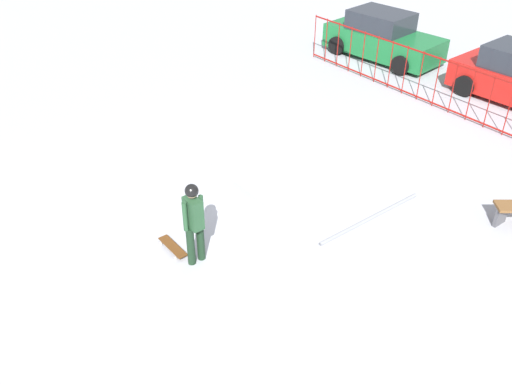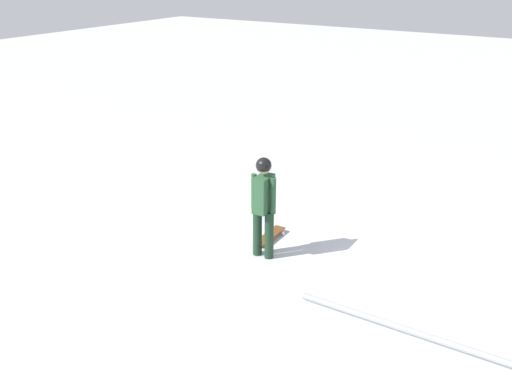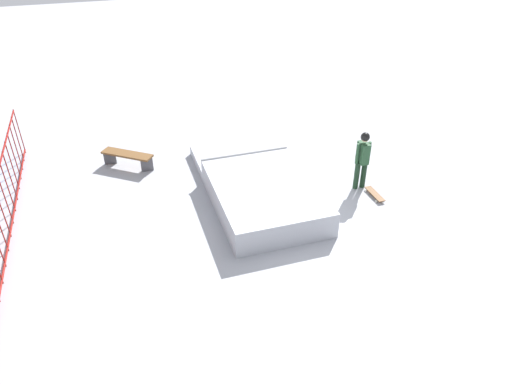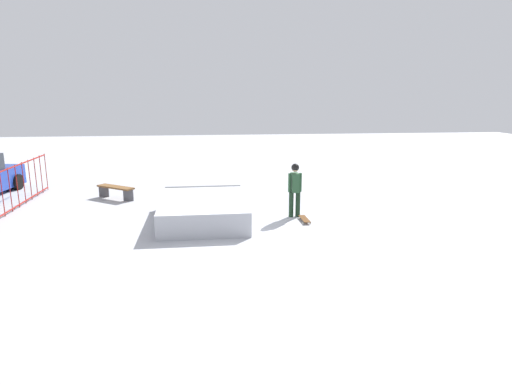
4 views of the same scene
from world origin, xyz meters
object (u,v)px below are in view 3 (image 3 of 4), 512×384
Objects in this scene: skate_ramp at (259,188)px; skateboard at (375,194)px; skater at (363,156)px; park_bench at (127,157)px.

skateboard is at bearing -106.30° from skate_ramp.
skateboard is (-0.55, -0.21, -0.93)m from skater.
park_bench is (2.82, 3.29, 0.04)m from skate_ramp.
park_bench is at bearing 60.91° from skater.
skate_ramp is at bearing 81.54° from skater.
skater is at bearing -116.87° from park_bench.
skate_ramp is 3.15× the size of skater.
skater reaches higher than park_bench.
skate_ramp is 3.56× the size of park_bench.
skate_ramp reaches higher than park_bench.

